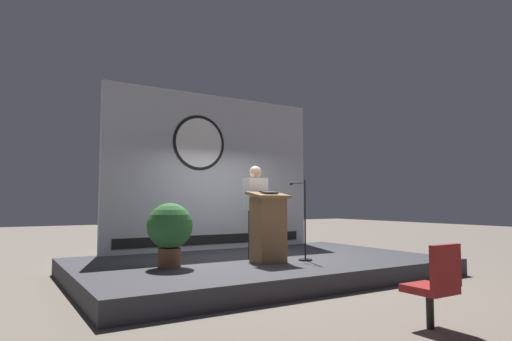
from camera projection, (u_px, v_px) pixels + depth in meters
The scene contains 8 objects.
ground_plane at pixel (259, 275), 7.83m from camera, with size 40.00×40.00×0.00m, color #6B6056.
stage_platform at pixel (259, 267), 7.84m from camera, with size 6.40×4.00×0.30m, color #333338.
banner_display at pixel (214, 172), 9.55m from camera, with size 4.88×0.12×3.40m.
podium at pixel (268, 227), 7.40m from camera, with size 0.64×0.50×1.22m.
speaker_person at pixel (255, 211), 7.85m from camera, with size 0.40×0.26×1.68m.
microphone_stand at pixel (303, 232), 7.67m from camera, with size 0.24×0.56×1.42m.
potted_plant at pixel (170, 229), 6.83m from camera, with size 0.72×0.72×1.01m.
audience_chair_right at pixel (436, 282), 4.49m from camera, with size 0.44×0.45×0.89m.
Camera 1 is at (-4.19, -6.76, 1.32)m, focal length 30.34 mm.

